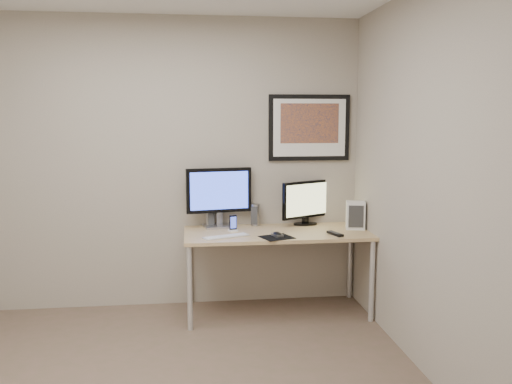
{
  "coord_description": "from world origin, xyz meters",
  "views": [
    {
      "loc": [
        0.25,
        -3.2,
        1.72
      ],
      "look_at": [
        0.79,
        1.1,
        1.12
      ],
      "focal_mm": 38.0,
      "sensor_mm": 36.0,
      "label": 1
    }
  ],
  "objects_px": {
    "speaker_left": "(210,216)",
    "speaker_right": "(255,215)",
    "phone_dock": "(233,223)",
    "monitor_tv": "(306,202)",
    "framed_art": "(309,128)",
    "keyboard": "(226,236)",
    "desk": "(277,239)",
    "monitor_large": "(219,195)",
    "fan_unit": "(355,215)"
  },
  "relations": [
    {
      "from": "framed_art",
      "to": "speaker_right",
      "type": "height_order",
      "value": "framed_art"
    },
    {
      "from": "phone_dock",
      "to": "keyboard",
      "type": "height_order",
      "value": "phone_dock"
    },
    {
      "from": "speaker_right",
      "to": "fan_unit",
      "type": "bearing_deg",
      "value": 5.13
    },
    {
      "from": "desk",
      "to": "fan_unit",
      "type": "bearing_deg",
      "value": 1.68
    },
    {
      "from": "monitor_large",
      "to": "phone_dock",
      "type": "bearing_deg",
      "value": -70.42
    },
    {
      "from": "speaker_left",
      "to": "fan_unit",
      "type": "relative_size",
      "value": 0.8
    },
    {
      "from": "desk",
      "to": "fan_unit",
      "type": "relative_size",
      "value": 6.45
    },
    {
      "from": "desk",
      "to": "speaker_left",
      "type": "relative_size",
      "value": 8.04
    },
    {
      "from": "speaker_right",
      "to": "keyboard",
      "type": "xyz_separation_m",
      "value": [
        -0.3,
        -0.45,
        -0.09
      ]
    },
    {
      "from": "framed_art",
      "to": "speaker_right",
      "type": "relative_size",
      "value": 3.77
    },
    {
      "from": "desk",
      "to": "speaker_right",
      "type": "height_order",
      "value": "speaker_right"
    },
    {
      "from": "framed_art",
      "to": "speaker_left",
      "type": "relative_size",
      "value": 3.77
    },
    {
      "from": "keyboard",
      "to": "desk",
      "type": "bearing_deg",
      "value": -1.7
    },
    {
      "from": "monitor_tv",
      "to": "speaker_right",
      "type": "xyz_separation_m",
      "value": [
        -0.46,
        0.03,
        -0.12
      ]
    },
    {
      "from": "monitor_tv",
      "to": "phone_dock",
      "type": "height_order",
      "value": "monitor_tv"
    },
    {
      "from": "speaker_left",
      "to": "keyboard",
      "type": "height_order",
      "value": "speaker_left"
    },
    {
      "from": "framed_art",
      "to": "keyboard",
      "type": "bearing_deg",
      "value": -148.03
    },
    {
      "from": "phone_dock",
      "to": "fan_unit",
      "type": "xyz_separation_m",
      "value": [
        1.09,
        -0.03,
        0.05
      ]
    },
    {
      "from": "keyboard",
      "to": "monitor_tv",
      "type": "bearing_deg",
      "value": 6.96
    },
    {
      "from": "desk",
      "to": "speaker_left",
      "type": "bearing_deg",
      "value": 152.3
    },
    {
      "from": "monitor_tv",
      "to": "speaker_left",
      "type": "relative_size",
      "value": 2.38
    },
    {
      "from": "keyboard",
      "to": "framed_art",
      "type": "bearing_deg",
      "value": 9.74
    },
    {
      "from": "monitor_tv",
      "to": "keyboard",
      "type": "distance_m",
      "value": 0.9
    },
    {
      "from": "monitor_large",
      "to": "keyboard",
      "type": "bearing_deg",
      "value": -94.76
    },
    {
      "from": "desk",
      "to": "keyboard",
      "type": "bearing_deg",
      "value": -159.47
    },
    {
      "from": "monitor_tv",
      "to": "speaker_left",
      "type": "xyz_separation_m",
      "value": [
        -0.88,
        0.04,
        -0.12
      ]
    },
    {
      "from": "monitor_large",
      "to": "fan_unit",
      "type": "relative_size",
      "value": 2.37
    },
    {
      "from": "keyboard",
      "to": "fan_unit",
      "type": "bearing_deg",
      "value": -12.92
    },
    {
      "from": "monitor_tv",
      "to": "speaker_right",
      "type": "relative_size",
      "value": 2.38
    },
    {
      "from": "monitor_large",
      "to": "speaker_left",
      "type": "xyz_separation_m",
      "value": [
        -0.08,
        0.05,
        -0.2
      ]
    },
    {
      "from": "speaker_left",
      "to": "speaker_right",
      "type": "height_order",
      "value": "same"
    },
    {
      "from": "phone_dock",
      "to": "monitor_tv",
      "type": "bearing_deg",
      "value": -1.92
    },
    {
      "from": "speaker_right",
      "to": "speaker_left",
      "type": "bearing_deg",
      "value": -160.04
    },
    {
      "from": "monitor_large",
      "to": "phone_dock",
      "type": "relative_size",
      "value": 4.02
    },
    {
      "from": "speaker_right",
      "to": "fan_unit",
      "type": "height_order",
      "value": "fan_unit"
    },
    {
      "from": "desk",
      "to": "speaker_right",
      "type": "xyz_separation_m",
      "value": [
        -0.15,
        0.28,
        0.17
      ]
    },
    {
      "from": "monitor_tv",
      "to": "framed_art",
      "type": "bearing_deg",
      "value": 33.48
    },
    {
      "from": "phone_dock",
      "to": "fan_unit",
      "type": "distance_m",
      "value": 1.09
    },
    {
      "from": "framed_art",
      "to": "fan_unit",
      "type": "distance_m",
      "value": 0.9
    },
    {
      "from": "framed_art",
      "to": "monitor_large",
      "type": "bearing_deg",
      "value": -174.0
    },
    {
      "from": "phone_dock",
      "to": "speaker_left",
      "type": "bearing_deg",
      "value": 108.15
    },
    {
      "from": "monitor_tv",
      "to": "phone_dock",
      "type": "bearing_deg",
      "value": 169.18
    },
    {
      "from": "fan_unit",
      "to": "phone_dock",
      "type": "bearing_deg",
      "value": -168.84
    },
    {
      "from": "speaker_left",
      "to": "monitor_large",
      "type": "bearing_deg",
      "value": -43.88
    },
    {
      "from": "desk",
      "to": "monitor_tv",
      "type": "bearing_deg",
      "value": 39.67
    },
    {
      "from": "monitor_tv",
      "to": "speaker_left",
      "type": "height_order",
      "value": "monitor_tv"
    },
    {
      "from": "fan_unit",
      "to": "framed_art",
      "type": "bearing_deg",
      "value": 151.62
    },
    {
      "from": "phone_dock",
      "to": "keyboard",
      "type": "bearing_deg",
      "value": -128.27
    },
    {
      "from": "phone_dock",
      "to": "desk",
      "type": "bearing_deg",
      "value": -25.9
    },
    {
      "from": "speaker_right",
      "to": "phone_dock",
      "type": "height_order",
      "value": "speaker_right"
    }
  ]
}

